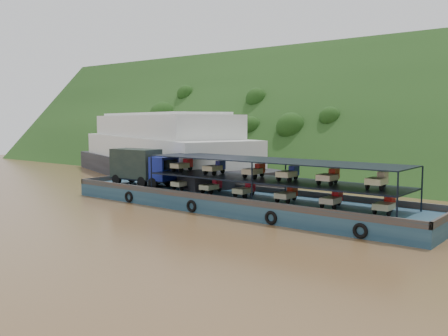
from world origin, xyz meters
The scene contains 4 objects.
ground centered at (0.00, 0.00, 0.00)m, with size 160.00×160.00×0.00m, color brown.
hillside centered at (0.00, 36.00, 0.00)m, with size 140.00×28.00×28.00m, color #1A3513.
cargo_barge centered at (0.39, 0.08, 1.21)m, with size 35.00×7.18×4.85m.
passenger_ferry centered at (-20.49, 12.41, 3.77)m, with size 43.85×25.92×8.69m.
Camera 1 is at (27.73, -34.12, 7.85)m, focal length 40.00 mm.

